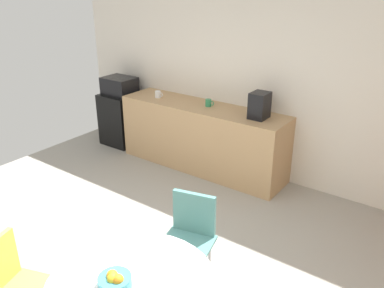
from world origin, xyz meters
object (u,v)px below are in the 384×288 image
(mini_fridge, at_px, (122,119))
(chair_teal, at_px, (190,230))
(fruit_bowl, at_px, (115,281))
(mug_green, at_px, (257,115))
(mug_red, at_px, (209,103))
(mug_white, at_px, (158,94))
(coffee_maker, at_px, (259,105))
(microwave, at_px, (120,86))
(chair_yellow, at_px, (10,281))

(mini_fridge, relative_size, chair_teal, 0.97)
(fruit_bowl, bearing_deg, mug_green, 100.59)
(mini_fridge, xyz_separation_m, chair_teal, (2.74, -1.92, 0.12))
(mug_red, bearing_deg, mini_fridge, -178.78)
(chair_teal, height_order, mug_white, mug_white)
(mug_green, bearing_deg, mug_red, 175.28)
(coffee_maker, bearing_deg, microwave, 180.00)
(chair_teal, height_order, mug_green, mug_green)
(chair_yellow, distance_m, mug_red, 3.24)
(fruit_bowl, height_order, mug_white, mug_white)
(microwave, bearing_deg, chair_yellow, -56.68)
(mini_fridge, distance_m, mug_green, 2.43)
(microwave, bearing_deg, mug_green, -0.66)
(mug_white, bearing_deg, chair_yellow, -67.98)
(fruit_bowl, height_order, coffee_maker, coffee_maker)
(microwave, xyz_separation_m, fruit_bowl, (2.90, -2.92, -0.13))
(fruit_bowl, relative_size, mug_red, 1.59)
(mug_green, relative_size, coffee_maker, 0.40)
(coffee_maker, bearing_deg, fruit_bowl, -79.68)
(chair_yellow, height_order, mug_white, mug_white)
(mug_white, bearing_deg, microwave, 176.67)
(mini_fridge, distance_m, mug_red, 1.71)
(fruit_bowl, bearing_deg, mug_red, 113.53)
(fruit_bowl, xyz_separation_m, coffee_maker, (-0.53, 2.92, 0.26))
(mug_green, height_order, mug_red, same)
(mug_red, bearing_deg, microwave, -178.78)
(mug_white, bearing_deg, mug_green, 0.75)
(chair_yellow, xyz_separation_m, mug_green, (0.30, 3.12, 0.43))
(mug_red, height_order, coffee_maker, coffee_maker)
(chair_teal, relative_size, mug_green, 6.43)
(chair_teal, height_order, mug_red, mug_red)
(mug_white, xyz_separation_m, coffee_maker, (1.56, 0.05, 0.11))
(mug_white, distance_m, mug_green, 1.55)
(microwave, bearing_deg, chair_teal, -35.02)
(mini_fridge, bearing_deg, chair_teal, -35.02)
(fruit_bowl, xyz_separation_m, mug_white, (-2.09, 2.87, 0.15))
(fruit_bowl, xyz_separation_m, mug_red, (-1.29, 2.95, 0.15))
(chair_yellow, distance_m, mug_white, 3.37)
(microwave, xyz_separation_m, chair_teal, (2.74, -1.92, -0.41))
(mini_fridge, height_order, mug_red, mug_red)
(mug_white, height_order, mug_red, same)
(microwave, height_order, mug_green, microwave)
(chair_teal, bearing_deg, fruit_bowl, -80.63)
(fruit_bowl, height_order, mug_red, mug_red)
(microwave, bearing_deg, mini_fridge, 0.00)
(mug_white, bearing_deg, chair_teal, -44.21)
(fruit_bowl, xyz_separation_m, mug_green, (-0.54, 2.89, 0.15))
(microwave, xyz_separation_m, mug_green, (2.36, -0.03, 0.01))
(chair_yellow, bearing_deg, chair_teal, 61.27)
(microwave, distance_m, mug_green, 2.36)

